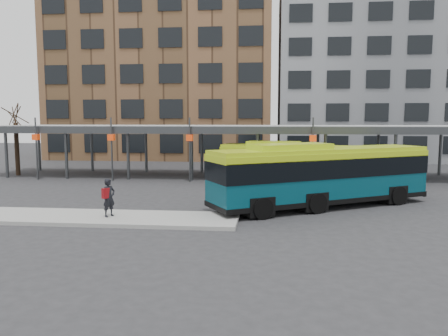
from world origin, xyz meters
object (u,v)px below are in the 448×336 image
(pedestrian, at_px, (109,197))
(bus_rear, at_px, (298,162))
(tree, at_px, (17,146))
(bus_front, at_px, (322,174))

(pedestrian, bearing_deg, bus_rear, -6.52)
(tree, bearing_deg, bus_front, -24.78)
(pedestrian, bearing_deg, tree, 73.17)
(tree, height_order, bus_front, tree)
(tree, height_order, bus_rear, tree)
(bus_front, bearing_deg, tree, 125.01)
(tree, bearing_deg, pedestrian, -48.06)
(tree, distance_m, bus_rear, 23.14)
(bus_rear, bearing_deg, pedestrian, -113.19)
(tree, height_order, pedestrian, tree)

